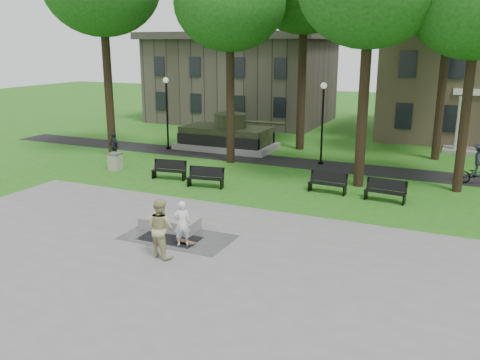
# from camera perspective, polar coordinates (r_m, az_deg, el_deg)

# --- Properties ---
(ground) EXTENTS (120.00, 120.00, 0.00)m
(ground) POSITION_cam_1_polar(r_m,az_deg,el_deg) (19.31, -2.50, -5.67)
(ground) COLOR #235E16
(ground) RESTS_ON ground
(plaza) EXTENTS (22.00, 16.00, 0.02)m
(plaza) POSITION_cam_1_polar(r_m,az_deg,el_deg) (15.40, -11.15, -11.52)
(plaza) COLOR gray
(plaza) RESTS_ON ground
(footpath) EXTENTS (44.00, 2.60, 0.01)m
(footpath) POSITION_cam_1_polar(r_m,az_deg,el_deg) (30.04, 7.96, 1.77)
(footpath) COLOR black
(footpath) RESTS_ON ground
(building_left) EXTENTS (15.00, 10.00, 7.20)m
(building_left) POSITION_cam_1_polar(r_m,az_deg,el_deg) (46.83, 0.24, 11.09)
(building_left) COLOR #4C443D
(building_left) RESTS_ON ground
(tree_1) EXTENTS (6.20, 6.20, 11.63)m
(tree_1) POSITION_cam_1_polar(r_m,az_deg,el_deg) (29.55, -1.14, 19.17)
(tree_1) COLOR black
(tree_1) RESTS_ON ground
(tree_3) EXTENTS (6.00, 6.00, 11.19)m
(tree_3) POSITION_cam_1_polar(r_m,az_deg,el_deg) (25.62, 25.19, 17.66)
(tree_3) COLOR black
(tree_3) RESTS_ON ground
(lamp_left) EXTENTS (0.36, 0.36, 4.73)m
(lamp_left) POSITION_cam_1_polar(r_m,az_deg,el_deg) (33.98, -8.22, 8.07)
(lamp_left) COLOR black
(lamp_left) RESTS_ON ground
(lamp_mid) EXTENTS (0.36, 0.36, 4.73)m
(lamp_mid) POSITION_cam_1_polar(r_m,az_deg,el_deg) (29.68, 9.26, 7.04)
(lamp_mid) COLOR black
(lamp_mid) RESTS_ON ground
(tank_monument) EXTENTS (7.45, 3.40, 2.40)m
(tank_monument) POSITION_cam_1_polar(r_m,az_deg,el_deg) (34.00, -1.49, 4.93)
(tank_monument) COLOR gray
(tank_monument) RESTS_ON ground
(puddle) EXTENTS (2.20, 1.20, 0.00)m
(puddle) POSITION_cam_1_polar(r_m,az_deg,el_deg) (18.65, -7.87, -6.50)
(puddle) COLOR black
(puddle) RESTS_ON plaza
(concrete_block) EXTENTS (2.25, 1.12, 0.45)m
(concrete_block) POSITION_cam_1_polar(r_m,az_deg,el_deg) (19.48, -7.87, -4.84)
(concrete_block) COLOR gray
(concrete_block) RESTS_ON plaza
(skateboard) EXTENTS (0.80, 0.30, 0.07)m
(skateboard) POSITION_cam_1_polar(r_m,az_deg,el_deg) (18.15, -6.10, -6.95)
(skateboard) COLOR brown
(skateboard) RESTS_ON plaza
(skateboarder) EXTENTS (0.71, 0.66, 1.62)m
(skateboarder) POSITION_cam_1_polar(r_m,az_deg,el_deg) (17.68, -6.54, -4.87)
(skateboarder) COLOR white
(skateboarder) RESTS_ON plaza
(friend_watching) EXTENTS (1.12, 0.97, 1.99)m
(friend_watching) POSITION_cam_1_polar(r_m,az_deg,el_deg) (16.82, -8.91, -5.35)
(friend_watching) COLOR tan
(friend_watching) RESTS_ON plaza
(pedestrian_walker) EXTENTS (1.06, 0.77, 1.67)m
(pedestrian_walker) POSITION_cam_1_polar(r_m,az_deg,el_deg) (31.72, -13.96, 3.71)
(pedestrian_walker) COLOR #21242C
(pedestrian_walker) RESTS_ON ground
(cyclist) EXTENTS (1.96, 1.14, 2.11)m
(cyclist) POSITION_cam_1_polar(r_m,az_deg,el_deg) (27.94, 25.19, 1.27)
(cyclist) COLOR black
(cyclist) RESTS_ON ground
(park_bench_0) EXTENTS (1.85, 0.78, 1.00)m
(park_bench_0) POSITION_cam_1_polar(r_m,az_deg,el_deg) (26.65, -7.89, 1.22)
(park_bench_0) COLOR black
(park_bench_0) RESTS_ON ground
(park_bench_1) EXTENTS (1.85, 0.79, 1.00)m
(park_bench_1) POSITION_cam_1_polar(r_m,az_deg,el_deg) (24.97, -3.81, 0.39)
(park_bench_1) COLOR black
(park_bench_1) RESTS_ON ground
(park_bench_2) EXTENTS (1.82, 0.62, 1.00)m
(park_bench_2) POSITION_cam_1_polar(r_m,az_deg,el_deg) (24.32, 9.84, -0.21)
(park_bench_2) COLOR black
(park_bench_2) RESTS_ON ground
(park_bench_3) EXTENTS (1.83, 0.69, 1.00)m
(park_bench_3) POSITION_cam_1_polar(r_m,az_deg,el_deg) (23.55, 16.03, -1.08)
(park_bench_3) COLOR black
(park_bench_3) RESTS_ON ground
(trash_bin) EXTENTS (0.70, 0.70, 0.96)m
(trash_bin) POSITION_cam_1_polar(r_m,az_deg,el_deg) (29.20, -13.85, 2.06)
(trash_bin) COLOR #9E9782
(trash_bin) RESTS_ON ground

